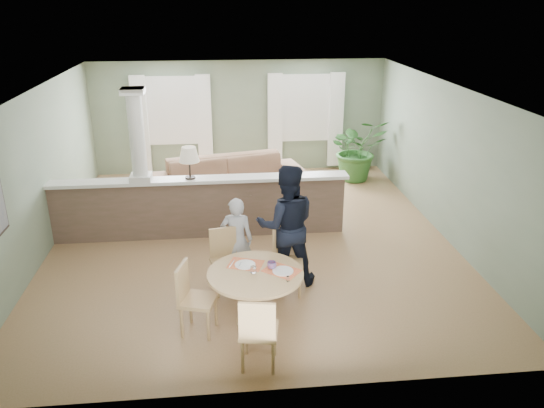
{
  "coord_description": "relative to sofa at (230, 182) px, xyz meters",
  "views": [
    {
      "loc": [
        -0.53,
        -8.72,
        4.11
      ],
      "look_at": [
        0.27,
        -1.0,
        1.04
      ],
      "focal_mm": 35.0,
      "sensor_mm": 36.0,
      "label": 1
    }
  ],
  "objects": [
    {
      "name": "houseplant",
      "position": [
        3.04,
        1.22,
        0.28
      ],
      "size": [
        1.48,
        1.33,
        1.49
      ],
      "primitive_type": "imported",
      "rotation": [
        0.0,
        0.0,
        0.13
      ],
      "color": "#2D5F26",
      "rests_on": "ground"
    },
    {
      "name": "pony_wall",
      "position": [
        -0.65,
        -1.61,
        0.24
      ],
      "size": [
        5.32,
        0.38,
        2.7
      ],
      "color": "brown",
      "rests_on": "ground"
    },
    {
      "name": "chair_near",
      "position": [
        0.18,
        -5.42,
        0.07
      ],
      "size": [
        0.51,
        0.51,
        0.97
      ],
      "rotation": [
        0.0,
        0.0,
        2.97
      ],
      "color": "tan",
      "rests_on": "ground"
    },
    {
      "name": "chair_side",
      "position": [
        -0.61,
        -4.58,
        0.06
      ],
      "size": [
        0.54,
        0.54,
        0.96
      ],
      "rotation": [
        0.0,
        0.0,
        1.29
      ],
      "color": "tan",
      "rests_on": "ground"
    },
    {
      "name": "sofa",
      "position": [
        0.0,
        0.0,
        0.0
      ],
      "size": [
        3.4,
        1.91,
        0.94
      ],
      "primitive_type": "imported",
      "rotation": [
        0.0,
        0.0,
        0.22
      ],
      "color": "#91694F",
      "rests_on": "ground"
    },
    {
      "name": "chair_far_boy",
      "position": [
        -0.17,
        -3.52,
        0.05
      ],
      "size": [
        0.5,
        0.5,
        0.94
      ],
      "rotation": [
        0.0,
        0.0,
        0.2
      ],
      "color": "tan",
      "rests_on": "ground"
    },
    {
      "name": "man_person",
      "position": [
        0.76,
        -3.41,
        0.47
      ],
      "size": [
        0.92,
        0.73,
        1.87
      ],
      "primitive_type": "imported",
      "rotation": [
        0.0,
        0.0,
        3.12
      ],
      "color": "black",
      "rests_on": "ground"
    },
    {
      "name": "dining_table",
      "position": [
        0.22,
        -4.47,
        0.14
      ],
      "size": [
        1.26,
        1.26,
        0.86
      ],
      "rotation": [
        0.0,
        0.0,
        -0.34
      ],
      "color": "tan",
      "rests_on": "ground"
    },
    {
      "name": "child_person",
      "position": [
        0.02,
        -3.29,
        0.21
      ],
      "size": [
        0.54,
        0.39,
        1.35
      ],
      "primitive_type": "imported",
      "rotation": [
        0.0,
        0.0,
        2.99
      ],
      "color": "#9C9CA1",
      "rests_on": "ground"
    },
    {
      "name": "ground",
      "position": [
        0.34,
        -1.81,
        -0.47
      ],
      "size": [
        8.0,
        8.0,
        0.0
      ],
      "primitive_type": "plane",
      "color": "tan",
      "rests_on": "ground"
    },
    {
      "name": "room_shell",
      "position": [
        0.31,
        -1.18,
        1.34
      ],
      "size": [
        7.02,
        8.02,
        2.71
      ],
      "color": "gray",
      "rests_on": "ground"
    },
    {
      "name": "chair_far_man",
      "position": [
        0.74,
        -3.64,
        0.09
      ],
      "size": [
        0.51,
        0.51,
        1.01
      ],
      "rotation": [
        0.0,
        0.0,
        -0.12
      ],
      "color": "tan",
      "rests_on": "ground"
    }
  ]
}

